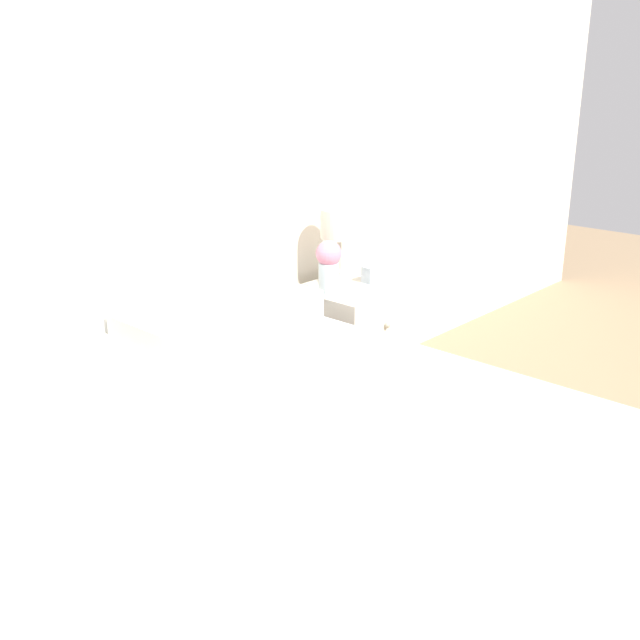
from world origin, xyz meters
name	(u,v)px	position (x,y,z in m)	size (l,w,h in m)	color
ground_plane	(101,492)	(0.00, 0.00, 0.00)	(12.00, 12.00, 0.00)	tan
wall_back	(53,147)	(0.00, 0.07, 1.30)	(8.00, 0.06, 2.60)	silver
bed	(282,526)	(0.00, -1.00, 0.31)	(1.81, 2.14, 1.13)	beige
nightstand	(350,349)	(1.21, -0.22, 0.30)	(0.43, 0.43, 0.60)	silver
table_lamp	(339,234)	(1.22, -0.14, 0.84)	(0.17, 0.17, 0.35)	beige
flower_vase	(329,265)	(1.05, -0.23, 0.74)	(0.11, 0.11, 0.24)	silver
alarm_clock	(371,274)	(1.34, -0.24, 0.64)	(0.08, 0.06, 0.07)	silver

